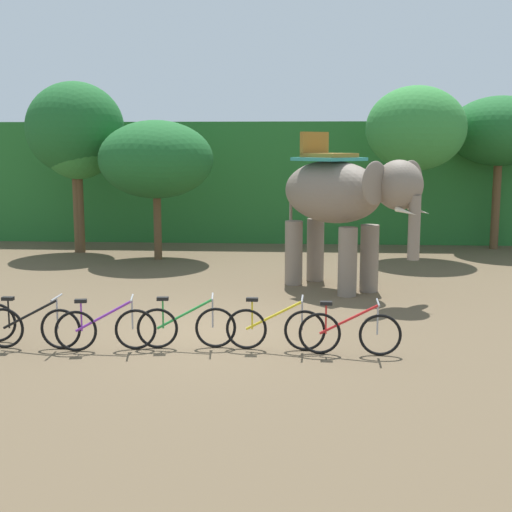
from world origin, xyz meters
name	(u,v)px	position (x,y,z in m)	size (l,w,h in m)	color
ground_plane	(208,332)	(0.00, 0.00, 0.00)	(80.00, 80.00, 0.00)	brown
foliage_hedge	(258,179)	(0.00, 14.97, 2.13)	(36.00, 6.00, 4.26)	#28702D
tree_center_left	(75,129)	(-5.50, 9.64, 3.95)	(3.09, 3.09, 5.45)	brown
tree_center_right	(78,134)	(-5.41, 9.58, 3.80)	(2.63, 2.63, 5.27)	brown
tree_far_left	(156,160)	(-2.64, 8.34, 3.02)	(3.43, 3.43, 4.20)	brown
tree_left	(416,129)	(5.17, 9.31, 3.94)	(3.03, 3.03, 5.24)	brown
tree_right	(500,132)	(8.20, 11.25, 3.89)	(3.38, 3.38, 5.05)	brown
elephant	(342,199)	(2.68, 4.11, 2.20)	(3.66, 3.70, 3.78)	gray
bike_black	(32,327)	(-2.87, -1.23, 0.39)	(1.71, 0.52, 0.92)	black
bike_purple	(106,328)	(-1.57, -1.26, 0.39)	(1.69, 0.52, 0.92)	black
bike_green	(186,326)	(-0.23, -1.03, 0.39)	(1.71, 0.52, 0.92)	black
bike_yellow	(275,328)	(1.30, -1.04, 0.39)	(1.71, 0.52, 0.92)	black
bike_red	(350,332)	(2.55, -1.24, 0.39)	(1.71, 0.52, 0.92)	black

